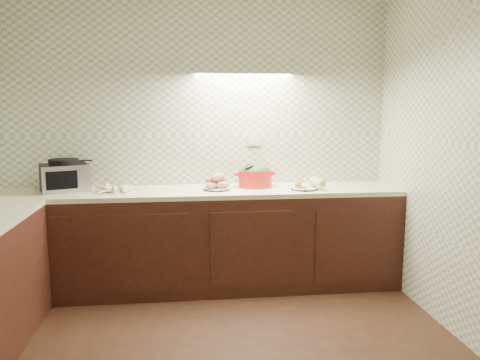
{
  "coord_description": "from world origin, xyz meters",
  "views": [
    {
      "loc": [
        -0.09,
        -2.57,
        1.62
      ],
      "look_at": [
        0.35,
        1.25,
        1.02
      ],
      "focal_mm": 35.0,
      "sensor_mm": 36.0,
      "label": 1
    }
  ],
  "objects": [
    {
      "name": "sweet_potato_plate",
      "position": [
        0.17,
        1.49,
        0.96
      ],
      "size": [
        0.24,
        0.24,
        0.15
      ],
      "rotation": [
        0.0,
        0.0,
        0.26
      ],
      "color": "#14113E",
      "rests_on": "counter"
    },
    {
      "name": "veg_plate",
      "position": [
        0.99,
        1.42,
        0.94
      ],
      "size": [
        0.3,
        0.29,
        0.11
      ],
      "rotation": [
        0.0,
        0.0,
        0.21
      ],
      "color": "#14113E",
      "rests_on": "counter"
    },
    {
      "name": "room",
      "position": [
        0.0,
        0.0,
        1.63
      ],
      "size": [
        3.6,
        3.6,
        2.6
      ],
      "color": "black",
      "rests_on": "ground"
    },
    {
      "name": "counter",
      "position": [
        -0.68,
        0.68,
        0.45
      ],
      "size": [
        3.6,
        3.6,
        0.9
      ],
      "color": "black",
      "rests_on": "ground"
    },
    {
      "name": "parsnip_pile",
      "position": [
        -0.73,
        1.45,
        0.93
      ],
      "size": [
        0.31,
        0.37,
        0.07
      ],
      "color": "beige",
      "rests_on": "counter"
    },
    {
      "name": "dutch_oven",
      "position": [
        0.53,
        1.6,
        1.0
      ],
      "size": [
        0.38,
        0.34,
        0.21
      ],
      "rotation": [
        0.0,
        0.0,
        0.09
      ],
      "color": "red",
      "rests_on": "counter"
    },
    {
      "name": "toaster_oven",
      "position": [
        -1.14,
        1.59,
        1.03
      ],
      "size": [
        0.47,
        0.42,
        0.28
      ],
      "rotation": [
        0.0,
        0.0,
        0.35
      ],
      "color": "black",
      "rests_on": "counter"
    },
    {
      "name": "onion_bowl",
      "position": [
        0.2,
        1.62,
        0.94
      ],
      "size": [
        0.15,
        0.15,
        0.12
      ],
      "color": "black",
      "rests_on": "counter"
    }
  ]
}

